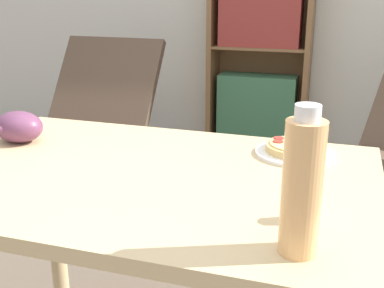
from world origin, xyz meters
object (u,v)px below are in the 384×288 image
Objects in this scene: salt_shaker at (307,206)px; bookshelf at (259,56)px; grape_bunch at (18,127)px; drink_bottle at (302,186)px; lounge_chair_near at (96,137)px; pizza_on_plate at (295,150)px.

bookshelf reaches higher than salt_shaker.
drink_bottle reaches higher than grape_bunch.
grape_bunch is at bearing -68.55° from lounge_chair_near.
drink_bottle is 2.41m from lounge_chair_near.
bookshelf is at bearing 101.72° from salt_shaker.
salt_shaker is 0.04× the size of bookshelf.
lounge_chair_near is at bearing -133.65° from bookshelf.
lounge_chair_near is at bearing 135.83° from pizza_on_plate.
bookshelf is (0.88, 0.92, 0.42)m from lounge_chair_near.
pizza_on_plate is 1.46× the size of grape_bunch.
salt_shaker is 2.29m from lounge_chair_near.
salt_shaker is at bearing 87.78° from drink_bottle.
lounge_chair_near is (-1.36, 1.32, -0.49)m from pizza_on_plate.
pizza_on_plate is 2.30m from bookshelf.
drink_bottle is 0.31× the size of lounge_chair_near.
grape_bunch is 0.91m from salt_shaker.
grape_bunch is 0.10× the size of bookshelf.
grape_bunch is (-0.81, -0.13, 0.03)m from pizza_on_plate.
pizza_on_plate is 0.25× the size of lounge_chair_near.
lounge_chair_near is 0.57× the size of bookshelf.
grape_bunch is at bearing -97.81° from bookshelf.
bookshelf reaches higher than grape_bunch.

